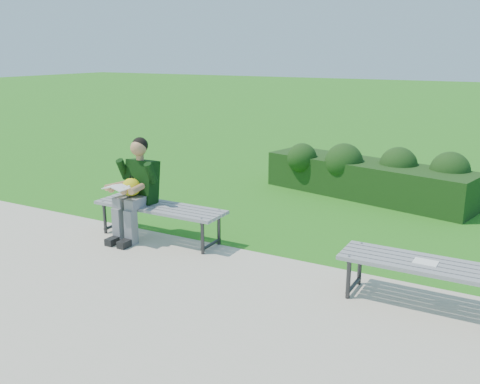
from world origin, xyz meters
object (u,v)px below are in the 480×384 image
(bench_right, at_px, (436,270))
(seated_boy, at_px, (136,186))
(paper_sheet, at_px, (426,262))
(hedge, at_px, (371,175))
(bench_left, at_px, (160,210))

(bench_right, height_order, seated_boy, seated_boy)
(bench_right, xyz_separation_m, paper_sheet, (-0.10, 0.00, 0.06))
(bench_right, relative_size, paper_sheet, 8.07)
(paper_sheet, bearing_deg, hedge, 112.82)
(seated_boy, bearing_deg, bench_right, -3.20)
(seated_boy, xyz_separation_m, paper_sheet, (3.67, -0.21, -0.24))
(bench_right, bearing_deg, seated_boy, 176.80)
(hedge, bearing_deg, bench_right, -65.89)
(seated_boy, relative_size, paper_sheet, 5.90)
(bench_right, xyz_separation_m, seated_boy, (-3.77, 0.21, 0.30))
(bench_left, height_order, paper_sheet, bench_left)
(hedge, height_order, paper_sheet, hedge)
(hedge, xyz_separation_m, paper_sheet, (1.57, -3.73, 0.09))
(bench_left, relative_size, bench_right, 1.00)
(bench_right, relative_size, seated_boy, 1.37)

